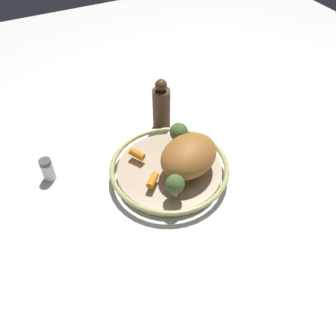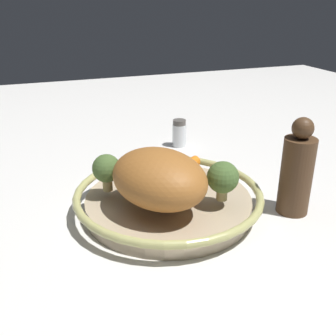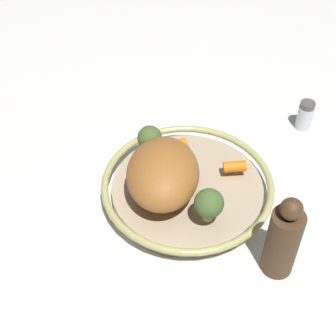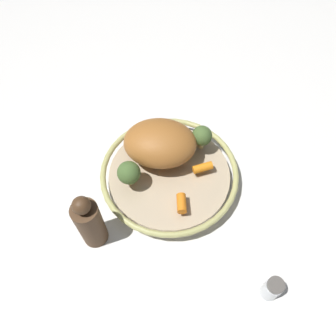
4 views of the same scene
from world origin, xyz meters
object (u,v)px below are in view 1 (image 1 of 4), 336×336
broccoli_floret_small (179,132)px  serving_bowl (169,170)px  pepper_mill (161,107)px  roast_chicken_piece (189,156)px  salt_shaker (48,170)px  broccoli_floret_large (175,184)px  baby_carrot_right (137,154)px  baby_carrot_left (153,180)px

broccoli_floret_small → serving_bowl: bearing=-132.6°
pepper_mill → roast_chicken_piece: bearing=-98.0°
roast_chicken_piece → salt_shaker: 0.38m
broccoli_floret_large → salt_shaker: size_ratio=0.95×
salt_shaker → baby_carrot_right: bearing=-17.1°
baby_carrot_right → baby_carrot_left: 0.10m
baby_carrot_left → salt_shaker: (-0.23, 0.17, -0.02)m
baby_carrot_right → salt_shaker: size_ratio=0.63×
roast_chicken_piece → baby_carrot_right: roast_chicken_piece is taller
serving_bowl → baby_carrot_left: (-0.07, -0.04, 0.03)m
serving_bowl → roast_chicken_piece: roast_chicken_piece is taller
broccoli_floret_small → baby_carrot_left: bearing=-140.6°
roast_chicken_piece → baby_carrot_left: roast_chicken_piece is taller
serving_bowl → baby_carrot_left: bearing=-150.4°
baby_carrot_left → baby_carrot_right: bearing=89.4°
baby_carrot_left → broccoli_floret_small: (0.13, 0.11, 0.03)m
baby_carrot_left → salt_shaker: 0.29m
baby_carrot_left → broccoli_floret_small: bearing=39.4°
baby_carrot_right → salt_shaker: salt_shaker is taller
baby_carrot_left → salt_shaker: salt_shaker is taller
roast_chicken_piece → salt_shaker: bearing=153.5°
broccoli_floret_large → pepper_mill: (0.11, 0.30, -0.01)m
pepper_mill → broccoli_floret_small: bearing=-94.4°
roast_chicken_piece → salt_shaker: roast_chicken_piece is taller
baby_carrot_right → pepper_mill: bearing=44.3°
serving_bowl → baby_carrot_left: size_ratio=7.14×
serving_bowl → baby_carrot_left: baby_carrot_left is taller
broccoli_floret_large → baby_carrot_right: bearing=100.9°
roast_chicken_piece → broccoli_floret_small: roast_chicken_piece is taller
baby_carrot_left → pepper_mill: size_ratio=0.27×
baby_carrot_left → broccoli_floret_large: broccoli_floret_large is taller
baby_carrot_left → broccoli_floret_large: (0.03, -0.06, 0.03)m
pepper_mill → baby_carrot_left: bearing=-120.2°
roast_chicken_piece → baby_carrot_left: (-0.11, -0.01, -0.03)m
baby_carrot_left → broccoli_floret_small: size_ratio=0.69×
baby_carrot_right → pepper_mill: size_ratio=0.25×
baby_carrot_right → broccoli_floret_large: 0.17m
serving_bowl → broccoli_floret_small: size_ratio=4.94×
roast_chicken_piece → broccoli_floret_small: (0.02, 0.10, -0.01)m
broccoli_floret_large → broccoli_floret_small: bearing=59.8°
broccoli_floret_large → salt_shaker: bearing=138.2°
roast_chicken_piece → salt_shaker: (-0.34, 0.17, -0.05)m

